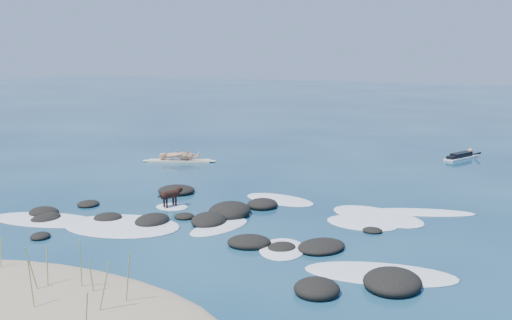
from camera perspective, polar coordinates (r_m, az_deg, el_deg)
The scene contains 8 objects.
ground at distance 18.73m, azimuth -3.24°, elevation -4.96°, with size 160.00×160.00×0.00m, color #0A2642.
sand_dune at distance 12.60m, azimuth -21.91°, elevation -13.79°, with size 9.00×4.40×0.60m, color #9E8966.
dune_grass at distance 12.45m, azimuth -20.89°, elevation -10.82°, with size 4.17×1.88×1.21m.
reef_rocks at distance 16.67m, azimuth -3.42°, elevation -6.62°, with size 12.30×7.66×0.51m.
breaking_foam at distance 17.07m, azimuth -0.57°, elevation -6.47°, with size 14.12×7.83×0.12m.
standing_surfer_rig at distance 26.75m, azimuth -7.70°, elevation 1.44°, with size 3.30×1.72×1.98m.
paddling_surfer_rig at distance 29.17m, azimuth 19.87°, elevation 0.40°, with size 1.57×2.37×0.43m.
dog at distance 18.99m, azimuth -8.48°, elevation -3.42°, with size 0.48×1.05×0.68m.
Camera 1 is at (8.66, -15.82, 5.07)m, focal length 40.00 mm.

